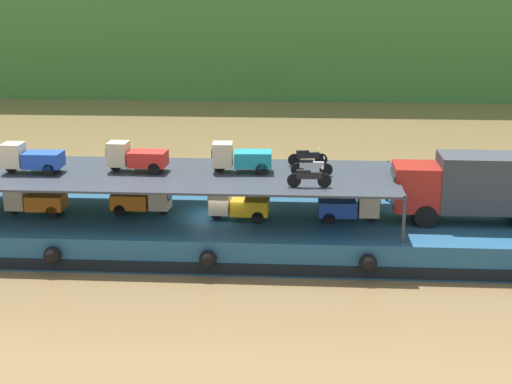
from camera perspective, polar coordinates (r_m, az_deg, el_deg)
ground_plane at (r=35.13m, az=-2.84°, el=-4.20°), size 400.00×400.00×0.00m
cargo_barge at (r=34.86m, az=-2.86°, el=-3.06°), size 33.09×8.01×1.50m
covered_lorry at (r=34.76m, az=16.37°, el=0.48°), size 7.88×2.39×3.10m
cargo_rack at (r=34.78m, az=-9.15°, el=1.33°), size 23.89×6.62×2.00m
mini_truck_lower_aft at (r=36.21m, az=-16.58°, el=-0.60°), size 2.75×1.22×1.38m
mini_truck_lower_mid at (r=35.23m, az=-8.67°, el=-0.57°), size 2.78×1.27×1.38m
mini_truck_lower_fore at (r=33.98m, az=-1.39°, el=-0.99°), size 2.78×1.26×1.38m
mini_truck_lower_bow at (r=33.98m, az=7.18°, el=-1.10°), size 2.77×1.26×1.38m
mini_truck_upper_mid at (r=35.75m, az=-16.81°, el=2.49°), size 2.74×1.20×1.38m
mini_truck_upper_fore at (r=34.91m, az=-9.15°, el=2.66°), size 2.78×1.27×1.38m
mini_truck_upper_bow at (r=34.38m, az=-1.17°, el=2.65°), size 2.79×1.30×1.38m
motorcycle_upper_port at (r=31.86m, az=4.06°, el=1.12°), size 1.90×0.55×0.87m
motorcycle_upper_centre at (r=33.79m, az=4.25°, el=1.94°), size 1.90×0.55×0.87m
motorcycle_upper_stbd at (r=35.72m, az=3.95°, el=2.68°), size 1.90×0.55×0.87m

